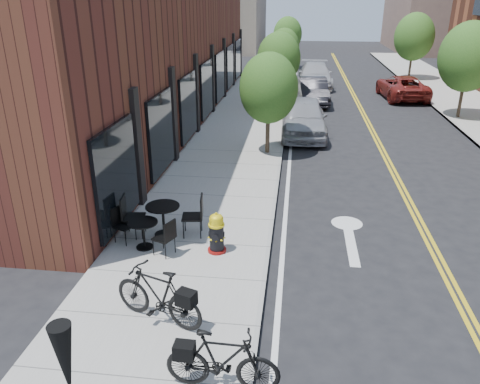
{
  "coord_description": "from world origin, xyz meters",
  "views": [
    {
      "loc": [
        0.48,
        -8.52,
        5.79
      ],
      "look_at": [
        -0.91,
        2.77,
        1.0
      ],
      "focal_mm": 35.0,
      "sensor_mm": 36.0,
      "label": 1
    }
  ],
  "objects_px": {
    "fire_hydrant": "(217,233)",
    "parked_car_b": "(313,91)",
    "bicycle_right": "(222,361)",
    "parked_car_c": "(315,75)",
    "parked_car_a": "(304,117)",
    "bistro_set_b": "(163,216)",
    "bistro_set_c": "(143,231)",
    "parked_car_far": "(402,87)",
    "bicycle_left": "(158,295)",
    "patio_umbrella": "(67,372)"
  },
  "relations": [
    {
      "from": "bistro_set_b",
      "to": "parked_car_far",
      "type": "relative_size",
      "value": 0.4
    },
    {
      "from": "fire_hydrant",
      "to": "bistro_set_b",
      "type": "height_order",
      "value": "bistro_set_b"
    },
    {
      "from": "parked_car_a",
      "to": "bistro_set_b",
      "type": "bearing_deg",
      "value": -110.49
    },
    {
      "from": "patio_umbrella",
      "to": "parked_car_far",
      "type": "height_order",
      "value": "patio_umbrella"
    },
    {
      "from": "bistro_set_c",
      "to": "patio_umbrella",
      "type": "distance_m",
      "value": 5.97
    },
    {
      "from": "fire_hydrant",
      "to": "parked_car_a",
      "type": "xyz_separation_m",
      "value": [
        2.07,
        10.84,
        0.22
      ]
    },
    {
      "from": "bistro_set_c",
      "to": "parked_car_far",
      "type": "bearing_deg",
      "value": 87.06
    },
    {
      "from": "parked_car_b",
      "to": "bicycle_right",
      "type": "bearing_deg",
      "value": -99.34
    },
    {
      "from": "bistro_set_b",
      "to": "parked_car_b",
      "type": "xyz_separation_m",
      "value": [
        4.08,
        17.02,
        0.07
      ]
    },
    {
      "from": "bistro_set_c",
      "to": "patio_umbrella",
      "type": "height_order",
      "value": "patio_umbrella"
    },
    {
      "from": "bicycle_left",
      "to": "parked_car_far",
      "type": "bearing_deg",
      "value": 179.29
    },
    {
      "from": "parked_car_b",
      "to": "parked_car_far",
      "type": "bearing_deg",
      "value": 17.01
    },
    {
      "from": "parked_car_a",
      "to": "parked_car_c",
      "type": "bearing_deg",
      "value": 84.94
    },
    {
      "from": "bistro_set_c",
      "to": "parked_car_c",
      "type": "distance_m",
      "value": 23.6
    },
    {
      "from": "parked_car_far",
      "to": "bistro_set_b",
      "type": "bearing_deg",
      "value": 59.45
    },
    {
      "from": "fire_hydrant",
      "to": "parked_car_far",
      "type": "distance_m",
      "value": 21.36
    },
    {
      "from": "fire_hydrant",
      "to": "patio_umbrella",
      "type": "distance_m",
      "value": 5.95
    },
    {
      "from": "parked_car_c",
      "to": "parked_car_far",
      "type": "bearing_deg",
      "value": -33.32
    },
    {
      "from": "bistro_set_c",
      "to": "parked_car_a",
      "type": "xyz_separation_m",
      "value": [
        3.84,
        10.88,
        0.25
      ]
    },
    {
      "from": "bistro_set_c",
      "to": "parked_car_b",
      "type": "bearing_deg",
      "value": 99.37
    },
    {
      "from": "parked_car_b",
      "to": "bistro_set_b",
      "type": "bearing_deg",
      "value": -108.12
    },
    {
      "from": "parked_car_c",
      "to": "parked_car_far",
      "type": "xyz_separation_m",
      "value": [
        5.12,
        -3.29,
        -0.09
      ]
    },
    {
      "from": "parked_car_c",
      "to": "bicycle_right",
      "type": "bearing_deg",
      "value": -94.91
    },
    {
      "from": "bistro_set_b",
      "to": "patio_umbrella",
      "type": "xyz_separation_m",
      "value": [
        0.74,
        -6.44,
        1.13
      ]
    },
    {
      "from": "parked_car_a",
      "to": "parked_car_far",
      "type": "bearing_deg",
      "value": 55.22
    },
    {
      "from": "bicycle_left",
      "to": "bistro_set_b",
      "type": "xyz_separation_m",
      "value": [
        -0.84,
        3.35,
        -0.03
      ]
    },
    {
      "from": "bicycle_right",
      "to": "parked_car_far",
      "type": "distance_m",
      "value": 25.05
    },
    {
      "from": "parked_car_far",
      "to": "parked_car_c",
      "type": "bearing_deg",
      "value": -36.98
    },
    {
      "from": "bicycle_left",
      "to": "parked_car_b",
      "type": "xyz_separation_m",
      "value": [
        3.24,
        20.38,
        0.04
      ]
    },
    {
      "from": "bicycle_left",
      "to": "patio_umbrella",
      "type": "bearing_deg",
      "value": 18.44
    },
    {
      "from": "fire_hydrant",
      "to": "parked_car_a",
      "type": "distance_m",
      "value": 11.04
    },
    {
      "from": "patio_umbrella",
      "to": "parked_car_b",
      "type": "distance_m",
      "value": 23.72
    },
    {
      "from": "bicycle_right",
      "to": "parked_car_c",
      "type": "relative_size",
      "value": 0.33
    },
    {
      "from": "parked_car_b",
      "to": "parked_car_far",
      "type": "distance_m",
      "value": 5.8
    },
    {
      "from": "bistro_set_b",
      "to": "parked_car_c",
      "type": "relative_size",
      "value": 0.37
    },
    {
      "from": "bicycle_right",
      "to": "bistro_set_c",
      "type": "xyz_separation_m",
      "value": [
        -2.58,
        4.15,
        -0.08
      ]
    },
    {
      "from": "bistro_set_c",
      "to": "parked_car_c",
      "type": "relative_size",
      "value": 0.31
    },
    {
      "from": "bistro_set_b",
      "to": "bistro_set_c",
      "type": "height_order",
      "value": "bistro_set_b"
    },
    {
      "from": "parked_car_a",
      "to": "parked_car_b",
      "type": "xyz_separation_m",
      "value": [
        0.54,
        6.83,
        -0.1
      ]
    },
    {
      "from": "fire_hydrant",
      "to": "parked_car_b",
      "type": "relative_size",
      "value": 0.23
    },
    {
      "from": "bicycle_right",
      "to": "bistro_set_c",
      "type": "height_order",
      "value": "bicycle_right"
    },
    {
      "from": "bistro_set_c",
      "to": "bicycle_left",
      "type": "bearing_deg",
      "value": -43.55
    },
    {
      "from": "bicycle_right",
      "to": "bistro_set_b",
      "type": "relative_size",
      "value": 0.88
    },
    {
      "from": "bicycle_left",
      "to": "patio_umbrella",
      "type": "xyz_separation_m",
      "value": [
        -0.1,
        -3.08,
        1.1
      ]
    },
    {
      "from": "bistro_set_c",
      "to": "parked_car_c",
      "type": "height_order",
      "value": "parked_car_c"
    },
    {
      "from": "bicycle_right",
      "to": "parked_car_c",
      "type": "distance_m",
      "value": 27.37
    },
    {
      "from": "fire_hydrant",
      "to": "parked_car_far",
      "type": "relative_size",
      "value": 0.2
    },
    {
      "from": "bicycle_right",
      "to": "parked_car_far",
      "type": "xyz_separation_m",
      "value": [
        7.18,
        24.0,
        0.04
      ]
    },
    {
      "from": "bicycle_right",
      "to": "bicycle_left",
      "type": "bearing_deg",
      "value": 45.44
    },
    {
      "from": "bicycle_right",
      "to": "parked_car_a",
      "type": "relative_size",
      "value": 0.37
    }
  ]
}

